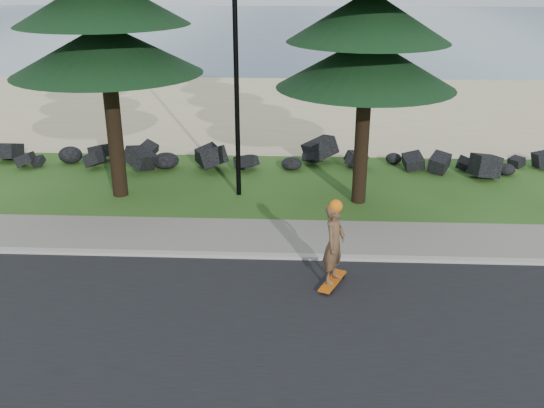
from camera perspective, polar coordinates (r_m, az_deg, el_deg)
name	(u,v)px	position (r m, az deg, el deg)	size (l,w,h in m)	color
ground	(226,241)	(15.11, -4.33, -3.47)	(160.00, 160.00, 0.00)	#294D18
road	(197,348)	(11.26, -7.09, -13.34)	(160.00, 7.00, 0.02)	black
kerb	(222,255)	(14.29, -4.76, -4.84)	(160.00, 0.20, 0.10)	#AEA89D
sidewalk	(227,236)	(15.27, -4.24, -3.01)	(160.00, 2.00, 0.08)	gray
beach_sand	(263,107)	(28.82, -0.90, 9.08)	(160.00, 15.00, 0.01)	#C6B584
ocean	(285,26)	(64.87, 1.20, 16.37)	(160.00, 58.00, 0.01)	#354F66
seawall_boulders	(246,168)	(20.27, -2.46, 3.37)	(60.00, 2.40, 1.10)	black
lamp_post	(236,53)	(16.98, -3.43, 14.04)	(0.25, 0.14, 8.14)	black
skateboarder	(334,244)	(12.71, 5.87, -3.76)	(0.66, 1.07, 1.96)	#CB530B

